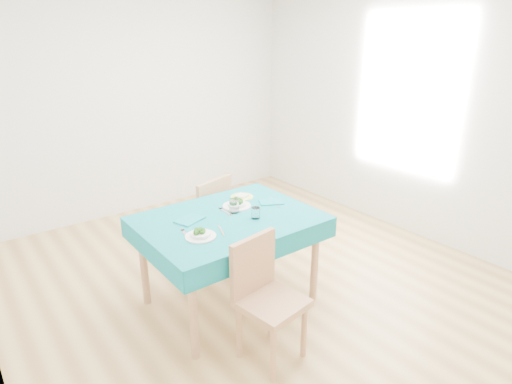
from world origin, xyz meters
TOP-DOWN VIEW (x-y plane):
  - room_shell at (0.00, 0.00)m, footprint 4.02×4.52m
  - table at (-0.36, -0.12)m, footprint 1.33×1.01m
  - chair_near at (-0.49, -0.82)m, footprint 0.45×0.48m
  - chair_far at (-0.16, 0.67)m, footprint 0.56×0.59m
  - bowl_near at (-0.70, -0.29)m, footprint 0.22×0.22m
  - bowl_far at (-0.18, 0.02)m, footprint 0.23×0.23m
  - fork_near at (-0.76, -0.18)m, footprint 0.06×0.17m
  - knife_near at (-0.53, -0.28)m, footprint 0.08×0.18m
  - fork_far at (-0.32, -0.02)m, footprint 0.03×0.18m
  - knife_far at (0.12, -0.10)m, footprint 0.10×0.21m
  - napkin_near at (-0.62, 0.01)m, footprint 0.24×0.21m
  - napkin_far at (0.10, -0.08)m, footprint 0.23×0.21m
  - tumbler_center at (-0.26, -0.06)m, footprint 0.08×0.08m
  - tumbler_side at (-0.20, -0.26)m, footprint 0.07×0.07m
  - side_plate at (-0.03, 0.16)m, footprint 0.20×0.20m
  - bread_slice at (-0.03, 0.16)m, footprint 0.12×0.12m

SIDE VIEW (x-z plane):
  - table at x=-0.36m, z-range 0.00..0.76m
  - chair_near at x=-0.49m, z-range 0.00..0.97m
  - chair_far at x=-0.16m, z-range 0.00..1.11m
  - knife_near at x=-0.53m, z-range 0.76..0.76m
  - fork_near at x=-0.76m, z-range 0.76..0.76m
  - fork_far at x=-0.32m, z-range 0.76..0.76m
  - knife_far at x=0.12m, z-range 0.76..0.76m
  - side_plate at x=-0.03m, z-range 0.76..0.77m
  - napkin_far at x=0.10m, z-range 0.76..0.77m
  - napkin_near at x=-0.62m, z-range 0.76..0.77m
  - bread_slice at x=-0.03m, z-range 0.77..0.78m
  - bowl_near at x=-0.70m, z-range 0.76..0.82m
  - bowl_far at x=-0.18m, z-range 0.76..0.83m
  - tumbler_side at x=-0.20m, z-range 0.76..0.84m
  - tumbler_center at x=-0.26m, z-range 0.76..0.86m
  - room_shell at x=0.00m, z-range -0.02..2.71m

